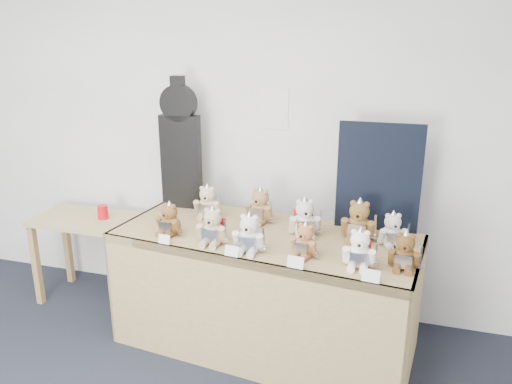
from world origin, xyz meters
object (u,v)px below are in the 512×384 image
(display_table, at_px, (260,263))
(teddy_back_centre_right, at_px, (305,219))
(teddy_front_far_left, at_px, (170,220))
(teddy_back_right, at_px, (359,222))
(teddy_front_centre, at_px, (249,235))
(teddy_back_centre_left, at_px, (260,207))
(teddy_front_far_right, at_px, (359,250))
(teddy_front_end, at_px, (405,253))
(teddy_back_left, at_px, (207,203))
(side_table, at_px, (90,232))
(teddy_front_right, at_px, (305,241))
(red_cup, at_px, (103,212))
(teddy_back_end, at_px, (392,231))
(guitar_case, at_px, (180,145))
(teddy_front_left, at_px, (213,228))

(display_table, bearing_deg, teddy_back_centre_right, 36.48)
(teddy_front_far_left, relative_size, teddy_back_right, 0.82)
(teddy_front_centre, height_order, teddy_back_centre_left, teddy_back_centre_left)
(teddy_front_far_right, relative_size, teddy_front_end, 1.06)
(teddy_back_centre_left, bearing_deg, teddy_back_left, -166.98)
(side_table, bearing_deg, teddy_back_left, -0.46)
(teddy_back_centre_right, height_order, teddy_back_right, teddy_back_right)
(side_table, relative_size, teddy_front_far_right, 3.32)
(display_table, distance_m, teddy_back_left, 0.63)
(side_table, distance_m, teddy_front_far_left, 1.05)
(teddy_front_right, bearing_deg, teddy_front_centre, -156.81)
(teddy_front_right, bearing_deg, teddy_front_far_left, -167.18)
(red_cup, relative_size, teddy_front_centre, 0.40)
(teddy_front_centre, height_order, teddy_front_end, teddy_front_centre)
(side_table, xyz_separation_m, teddy_back_end, (2.33, -0.16, 0.34))
(red_cup, bearing_deg, display_table, -12.44)
(teddy_back_right, bearing_deg, teddy_front_far_right, -80.22)
(guitar_case, height_order, teddy_back_right, guitar_case)
(teddy_front_far_left, relative_size, teddy_front_left, 0.91)
(teddy_front_right, distance_m, teddy_back_centre_right, 0.33)
(teddy_front_end, xyz_separation_m, teddy_back_centre_left, (-0.99, 0.48, 0.01))
(teddy_front_centre, height_order, teddy_back_right, teddy_back_right)
(teddy_back_left, height_order, teddy_back_end, teddy_back_left)
(side_table, distance_m, guitar_case, 1.06)
(teddy_front_far_right, bearing_deg, teddy_front_far_left, 173.53)
(teddy_front_right, bearing_deg, teddy_back_centre_right, 119.33)
(red_cup, bearing_deg, teddy_front_far_right, -14.82)
(teddy_front_left, xyz_separation_m, teddy_front_right, (0.60, -0.02, -0.01))
(guitar_case, relative_size, teddy_front_far_right, 3.82)
(teddy_back_right, bearing_deg, teddy_front_right, -125.59)
(display_table, xyz_separation_m, teddy_front_far_right, (0.65, -0.23, 0.28))
(side_table, height_order, teddy_back_centre_right, teddy_back_centre_right)
(teddy_back_centre_right, bearing_deg, teddy_front_left, -167.37)
(teddy_front_far_right, distance_m, teddy_back_end, 0.41)
(teddy_front_centre, xyz_separation_m, teddy_back_end, (0.83, 0.35, -0.01))
(teddy_front_right, relative_size, teddy_back_centre_left, 0.85)
(teddy_front_far_left, height_order, teddy_back_centre_right, teddy_back_centre_right)
(teddy_front_far_right, bearing_deg, teddy_front_end, 10.83)
(teddy_front_end, bearing_deg, teddy_back_centre_left, 157.10)
(guitar_case, relative_size, teddy_front_left, 3.66)
(side_table, height_order, teddy_back_centre_left, teddy_back_centre_left)
(display_table, height_order, teddy_back_centre_right, teddy_back_centre_right)
(display_table, xyz_separation_m, teddy_front_centre, (-0.01, -0.21, 0.29))
(teddy_back_centre_left, distance_m, teddy_back_right, 0.71)
(display_table, xyz_separation_m, teddy_back_centre_left, (-0.09, 0.29, 0.29))
(teddy_front_end, bearing_deg, teddy_front_far_right, -165.81)
(teddy_front_far_right, bearing_deg, teddy_back_left, 155.15)
(display_table, relative_size, red_cup, 19.23)
(side_table, xyz_separation_m, red_cup, (0.13, 0.01, 0.18))
(guitar_case, xyz_separation_m, red_cup, (-0.63, -0.15, -0.55))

